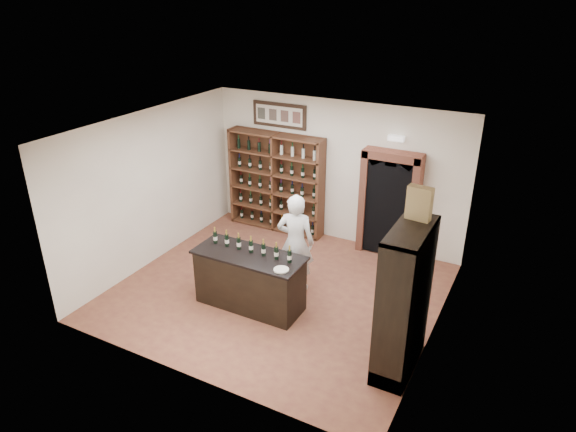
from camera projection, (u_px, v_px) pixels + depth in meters
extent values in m
plane|color=brown|center=(278.00, 291.00, 9.27)|extent=(5.50, 5.50, 0.00)
plane|color=white|center=(276.00, 128.00, 8.03)|extent=(5.50, 5.50, 0.00)
cube|color=white|center=(335.00, 172.00, 10.66)|extent=(5.50, 0.04, 3.00)
cube|color=white|center=(151.00, 188.00, 9.82)|extent=(0.04, 5.00, 3.00)
cube|color=white|center=(442.00, 252.00, 7.47)|extent=(0.04, 5.00, 3.00)
cube|color=#552B1D|center=(280.00, 180.00, 11.35)|extent=(2.20, 0.02, 2.20)
cube|color=#552B1D|center=(235.00, 175.00, 11.66)|extent=(0.06, 0.38, 2.20)
cube|color=#552B1D|center=(320.00, 191.00, 10.75)|extent=(0.06, 0.38, 2.20)
cube|color=#552B1D|center=(276.00, 183.00, 11.21)|extent=(0.04, 0.38, 2.20)
cube|color=#552B1D|center=(276.00, 226.00, 11.65)|extent=(2.18, 0.38, 0.04)
cube|color=#552B1D|center=(276.00, 209.00, 11.47)|extent=(2.18, 0.38, 0.04)
cube|color=#552B1D|center=(276.00, 192.00, 11.30)|extent=(2.18, 0.38, 0.03)
cube|color=#552B1D|center=(276.00, 173.00, 11.12)|extent=(2.18, 0.38, 0.04)
cube|color=#552B1D|center=(276.00, 155.00, 10.94)|extent=(2.18, 0.38, 0.04)
cube|color=#552B1D|center=(275.00, 135.00, 10.77)|extent=(2.18, 0.38, 0.04)
cube|color=black|center=(279.00, 115.00, 10.75)|extent=(1.25, 0.04, 0.52)
cube|color=black|center=(389.00, 205.00, 10.18)|extent=(0.97, 0.29, 2.05)
cube|color=#A65740|center=(364.00, 200.00, 10.37)|extent=(0.14, 0.35, 2.15)
cube|color=#A65740|center=(415.00, 210.00, 9.93)|extent=(0.14, 0.35, 2.15)
cube|color=#A65740|center=(393.00, 156.00, 9.73)|extent=(1.15, 0.35, 0.16)
cube|color=white|center=(396.00, 138.00, 9.69)|extent=(0.30, 0.10, 0.10)
cube|color=black|center=(250.00, 282.00, 8.67)|extent=(1.80, 0.70, 0.94)
cube|color=black|center=(249.00, 255.00, 8.46)|extent=(1.88, 0.78, 0.04)
cylinder|color=black|center=(215.00, 237.00, 8.78)|extent=(0.07, 0.07, 0.21)
cylinder|color=beige|center=(215.00, 238.00, 8.79)|extent=(0.07, 0.07, 0.07)
cylinder|color=gold|center=(215.00, 229.00, 8.72)|extent=(0.03, 0.03, 0.09)
cylinder|color=black|center=(227.00, 240.00, 8.68)|extent=(0.07, 0.07, 0.21)
cylinder|color=beige|center=(227.00, 241.00, 8.68)|extent=(0.07, 0.07, 0.07)
cylinder|color=gold|center=(226.00, 232.00, 8.61)|extent=(0.03, 0.03, 0.09)
cylinder|color=black|center=(239.00, 243.00, 8.57)|extent=(0.07, 0.07, 0.21)
cylinder|color=beige|center=(239.00, 244.00, 8.58)|extent=(0.07, 0.07, 0.07)
cylinder|color=gold|center=(238.00, 235.00, 8.51)|extent=(0.03, 0.03, 0.09)
cylinder|color=black|center=(251.00, 247.00, 8.47)|extent=(0.07, 0.07, 0.21)
cylinder|color=beige|center=(251.00, 247.00, 8.48)|extent=(0.07, 0.07, 0.07)
cylinder|color=gold|center=(251.00, 238.00, 8.41)|extent=(0.03, 0.03, 0.09)
cylinder|color=black|center=(264.00, 250.00, 8.37)|extent=(0.07, 0.07, 0.21)
cylinder|color=beige|center=(264.00, 251.00, 8.38)|extent=(0.07, 0.07, 0.07)
cylinder|color=gold|center=(263.00, 242.00, 8.31)|extent=(0.03, 0.03, 0.09)
cylinder|color=black|center=(276.00, 253.00, 8.27)|extent=(0.07, 0.07, 0.21)
cylinder|color=beige|center=(276.00, 254.00, 8.27)|extent=(0.07, 0.07, 0.07)
cylinder|color=gold|center=(276.00, 245.00, 8.21)|extent=(0.03, 0.03, 0.09)
cylinder|color=black|center=(290.00, 256.00, 8.17)|extent=(0.07, 0.07, 0.21)
cylinder|color=beige|center=(290.00, 257.00, 8.17)|extent=(0.07, 0.07, 0.07)
cylinder|color=gold|center=(290.00, 248.00, 8.10)|extent=(0.03, 0.03, 0.09)
cube|color=black|center=(420.00, 306.00, 6.93)|extent=(0.02, 1.20, 2.20)
cube|color=black|center=(391.00, 324.00, 6.56)|extent=(0.48, 0.04, 2.20)
cube|color=black|center=(415.00, 281.00, 7.49)|extent=(0.48, 0.04, 2.20)
cube|color=black|center=(412.00, 230.00, 6.58)|extent=(0.48, 1.20, 0.04)
cube|color=black|center=(398.00, 358.00, 7.43)|extent=(0.48, 1.20, 0.24)
cube|color=black|center=(399.00, 345.00, 7.34)|extent=(0.48, 1.16, 0.03)
cube|color=black|center=(402.00, 313.00, 7.11)|extent=(0.48, 1.16, 0.03)
cube|color=black|center=(406.00, 279.00, 6.88)|extent=(0.48, 1.16, 0.03)
imported|color=silver|center=(296.00, 243.00, 9.02)|extent=(0.75, 0.59, 1.82)
cylinder|color=beige|center=(281.00, 270.00, 7.97)|extent=(0.24, 0.24, 0.02)
cube|color=#A18755|center=(419.00, 203.00, 6.74)|extent=(0.34, 0.17, 0.46)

